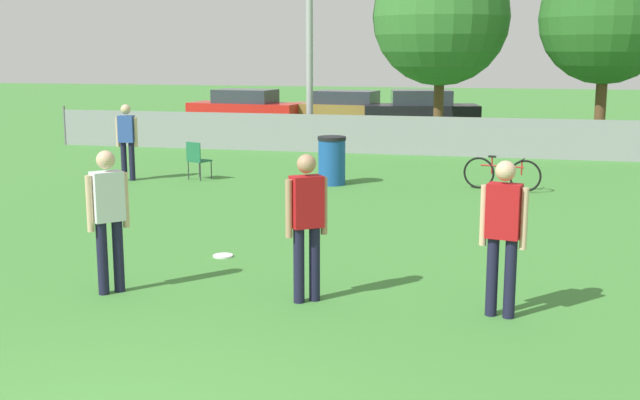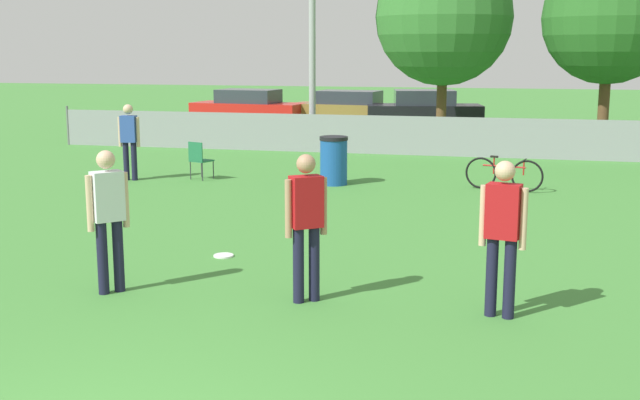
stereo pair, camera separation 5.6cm
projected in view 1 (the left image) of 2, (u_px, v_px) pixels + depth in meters
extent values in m
cube|color=gray|center=(406.00, 136.00, 22.61)|extent=(21.44, 0.03, 1.10)
cylinder|color=slate|center=(65.00, 125.00, 25.05)|extent=(0.07, 0.07, 1.21)
cylinder|color=brown|center=(438.00, 106.00, 25.69)|extent=(0.32, 0.32, 2.34)
sphere|color=#33702D|center=(441.00, 17.00, 25.18)|extent=(4.30, 4.30, 4.30)
cylinder|color=brown|center=(600.00, 110.00, 23.55)|extent=(0.32, 0.32, 2.41)
sphere|color=#286023|center=(606.00, 18.00, 23.07)|extent=(3.80, 3.80, 3.80)
cylinder|color=#191933|center=(492.00, 276.00, 8.89)|extent=(0.13, 0.13, 0.90)
cylinder|color=#191933|center=(510.00, 279.00, 8.81)|extent=(0.13, 0.13, 0.90)
cube|color=#B21419|center=(504.00, 211.00, 8.71)|extent=(0.40, 0.29, 0.60)
sphere|color=#D8AD8C|center=(506.00, 171.00, 8.63)|extent=(0.22, 0.22, 0.22)
cylinder|color=#D8AD8C|center=(484.00, 215.00, 8.82)|extent=(0.08, 0.08, 0.68)
cylinder|color=#D8AD8C|center=(524.00, 219.00, 8.63)|extent=(0.08, 0.08, 0.68)
cylinder|color=#191933|center=(299.00, 265.00, 9.35)|extent=(0.13, 0.13, 0.90)
cylinder|color=#191933|center=(315.00, 264.00, 9.43)|extent=(0.13, 0.13, 0.90)
cube|color=#B21419|center=(307.00, 202.00, 9.25)|extent=(0.42, 0.39, 0.60)
sphere|color=tan|center=(306.00, 164.00, 9.17)|extent=(0.22, 0.22, 0.22)
cylinder|color=tan|center=(289.00, 209.00, 9.18)|extent=(0.08, 0.08, 0.68)
cylinder|color=tan|center=(324.00, 206.00, 9.35)|extent=(0.08, 0.08, 0.68)
cylinder|color=#191933|center=(102.00, 258.00, 9.67)|extent=(0.13, 0.13, 0.90)
cylinder|color=#191933|center=(118.00, 256.00, 9.78)|extent=(0.13, 0.13, 0.90)
cube|color=silver|center=(107.00, 196.00, 9.59)|extent=(0.41, 0.42, 0.60)
sphere|color=#D8AD8C|center=(106.00, 160.00, 9.51)|extent=(0.22, 0.22, 0.22)
cylinder|color=#D8AD8C|center=(90.00, 204.00, 9.48)|extent=(0.08, 0.08, 0.68)
cylinder|color=#D8AD8C|center=(125.00, 200.00, 9.72)|extent=(0.08, 0.08, 0.68)
cylinder|color=#191933|center=(132.00, 161.00, 18.19)|extent=(0.13, 0.13, 0.87)
cylinder|color=#191933|center=(124.00, 161.00, 18.21)|extent=(0.13, 0.13, 0.87)
cube|color=#2D4C9E|center=(127.00, 129.00, 18.06)|extent=(0.37, 0.26, 0.60)
sphere|color=#D8AD8C|center=(126.00, 109.00, 17.98)|extent=(0.22, 0.22, 0.22)
cylinder|color=#D8AD8C|center=(136.00, 132.00, 18.05)|extent=(0.08, 0.08, 0.68)
cylinder|color=#D8AD8C|center=(118.00, 132.00, 18.10)|extent=(0.08, 0.08, 0.68)
cylinder|color=white|center=(223.00, 256.00, 11.52)|extent=(0.29, 0.29, 0.03)
torus|color=white|center=(223.00, 256.00, 11.52)|extent=(0.29, 0.29, 0.03)
cylinder|color=#333338|center=(211.00, 170.00, 18.45)|extent=(0.02, 0.02, 0.41)
cylinder|color=#333338|center=(199.00, 169.00, 18.65)|extent=(0.02, 0.02, 0.41)
cylinder|color=#333338|center=(200.00, 172.00, 18.15)|extent=(0.02, 0.02, 0.41)
cylinder|color=#333338|center=(188.00, 171.00, 18.35)|extent=(0.02, 0.02, 0.41)
cube|color=#1E663F|center=(200.00, 161.00, 18.36)|extent=(0.54, 0.54, 0.03)
cube|color=#1E663F|center=(193.00, 152.00, 18.16)|extent=(0.40, 0.17, 0.43)
torus|color=black|center=(479.00, 173.00, 17.14)|extent=(0.67, 0.20, 0.68)
torus|color=black|center=(525.00, 176.00, 16.71)|extent=(0.67, 0.20, 0.68)
cylinder|color=#A51E19|center=(502.00, 166.00, 16.89)|extent=(0.89, 0.24, 0.04)
cylinder|color=#A51E19|center=(492.00, 166.00, 16.99)|extent=(0.03, 0.03, 0.35)
cylinder|color=#A51E19|center=(522.00, 168.00, 16.71)|extent=(0.03, 0.03, 0.32)
cube|color=black|center=(492.00, 157.00, 16.95)|extent=(0.17, 0.09, 0.04)
cylinder|color=black|center=(522.00, 160.00, 16.68)|extent=(0.12, 0.43, 0.03)
cylinder|color=#194C99|center=(332.00, 162.00, 17.63)|extent=(0.59, 0.59, 0.98)
cylinder|color=black|center=(332.00, 138.00, 17.53)|extent=(0.62, 0.62, 0.08)
cylinder|color=black|center=(285.00, 117.00, 31.96)|extent=(0.62, 0.25, 0.61)
cylinder|color=black|center=(270.00, 120.00, 30.60)|extent=(0.62, 0.25, 0.61)
cylinder|color=black|center=(223.00, 115.00, 32.88)|extent=(0.62, 0.25, 0.61)
cylinder|color=black|center=(206.00, 118.00, 31.53)|extent=(0.62, 0.25, 0.61)
cube|color=red|center=(246.00, 112.00, 31.70)|extent=(4.60, 2.18, 0.70)
cube|color=#2D333D|center=(245.00, 96.00, 31.59)|extent=(2.46, 1.74, 0.52)
cylinder|color=black|center=(385.00, 117.00, 31.45)|extent=(0.67, 0.25, 0.65)
cylinder|color=black|center=(375.00, 120.00, 30.12)|extent=(0.67, 0.25, 0.65)
cylinder|color=black|center=(319.00, 115.00, 32.39)|extent=(0.67, 0.25, 0.65)
cylinder|color=black|center=(306.00, 118.00, 31.07)|extent=(0.67, 0.25, 0.65)
cube|color=olive|center=(346.00, 112.00, 31.22)|extent=(4.67, 2.16, 0.67)
cube|color=#2D333D|center=(346.00, 97.00, 31.11)|extent=(2.50, 1.72, 0.50)
cylinder|color=black|center=(453.00, 119.00, 30.65)|extent=(0.68, 0.31, 0.65)
cylinder|color=black|center=(459.00, 123.00, 29.16)|extent=(0.68, 0.31, 0.65)
cylinder|color=black|center=(385.00, 119.00, 30.73)|extent=(0.68, 0.31, 0.65)
cylinder|color=black|center=(387.00, 122.00, 29.25)|extent=(0.68, 0.31, 0.65)
cube|color=black|center=(421.00, 114.00, 29.91)|extent=(4.48, 2.54, 0.73)
cube|color=#2D333D|center=(421.00, 97.00, 29.79)|extent=(2.45, 1.93, 0.54)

